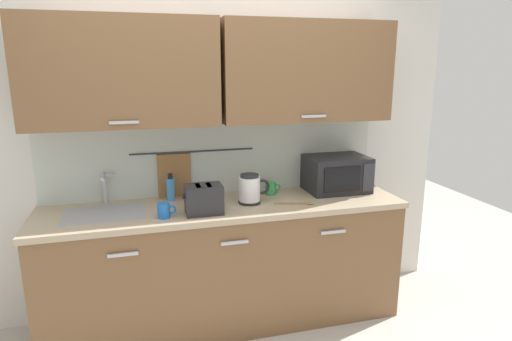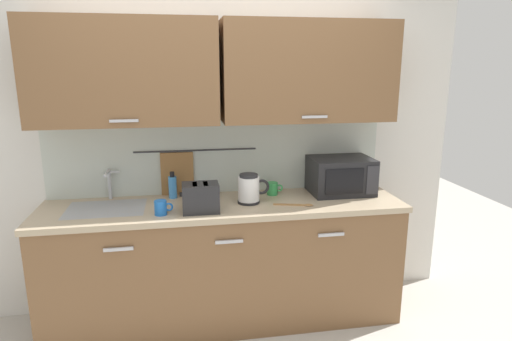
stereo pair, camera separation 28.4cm
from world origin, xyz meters
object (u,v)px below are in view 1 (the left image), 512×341
(dish_soap_bottle, at_px, (171,189))
(toaster, at_px, (204,199))
(electric_kettle, at_px, (250,189))
(mixing_bowl, at_px, (203,193))
(mug_near_sink, at_px, (164,210))
(mug_by_kettle, at_px, (271,188))
(microwave, at_px, (337,174))
(wooden_spoon, at_px, (299,203))

(dish_soap_bottle, bearing_deg, toaster, -61.45)
(electric_kettle, relative_size, mixing_bowl, 1.06)
(mug_near_sink, distance_m, mixing_bowl, 0.45)
(toaster, bearing_deg, mug_by_kettle, 28.04)
(microwave, height_order, dish_soap_bottle, microwave)
(microwave, relative_size, toaster, 1.80)
(electric_kettle, relative_size, mug_by_kettle, 1.89)
(dish_soap_bottle, relative_size, wooden_spoon, 0.72)
(dish_soap_bottle, relative_size, mixing_bowl, 0.92)
(microwave, distance_m, electric_kettle, 0.73)
(electric_kettle, bearing_deg, dish_soap_bottle, 158.53)
(microwave, height_order, toaster, microwave)
(electric_kettle, xyz_separation_m, mug_near_sink, (-0.60, -0.15, -0.05))
(electric_kettle, distance_m, toaster, 0.37)
(electric_kettle, bearing_deg, wooden_spoon, -21.04)
(mug_near_sink, bearing_deg, mug_by_kettle, 21.21)
(electric_kettle, bearing_deg, microwave, 9.91)
(mixing_bowl, bearing_deg, mug_by_kettle, -2.74)
(electric_kettle, distance_m, mixing_bowl, 0.36)
(mug_near_sink, distance_m, mug_by_kettle, 0.87)
(toaster, bearing_deg, mug_near_sink, -175.51)
(mug_near_sink, bearing_deg, wooden_spoon, 1.73)
(mug_by_kettle, xyz_separation_m, wooden_spoon, (0.12, -0.29, -0.04))
(toaster, bearing_deg, microwave, 13.55)
(mixing_bowl, bearing_deg, dish_soap_bottle, 174.06)
(mug_near_sink, xyz_separation_m, wooden_spoon, (0.93, 0.03, -0.04))
(electric_kettle, xyz_separation_m, wooden_spoon, (0.32, -0.12, -0.10))
(mug_by_kettle, height_order, wooden_spoon, mug_by_kettle)
(electric_kettle, height_order, dish_soap_bottle, electric_kettle)
(toaster, bearing_deg, dish_soap_bottle, 118.55)
(electric_kettle, height_order, mug_near_sink, electric_kettle)
(toaster, bearing_deg, mixing_bowl, 82.91)
(microwave, xyz_separation_m, mug_near_sink, (-1.32, -0.28, -0.09))
(microwave, distance_m, mug_by_kettle, 0.52)
(microwave, height_order, electric_kettle, microwave)
(microwave, height_order, mixing_bowl, microwave)
(mixing_bowl, bearing_deg, microwave, -3.36)
(mixing_bowl, distance_m, wooden_spoon, 0.70)
(dish_soap_bottle, bearing_deg, mug_near_sink, -101.23)
(mixing_bowl, bearing_deg, toaster, -97.09)
(mug_by_kettle, relative_size, wooden_spoon, 0.44)
(wooden_spoon, bearing_deg, toaster, -179.34)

